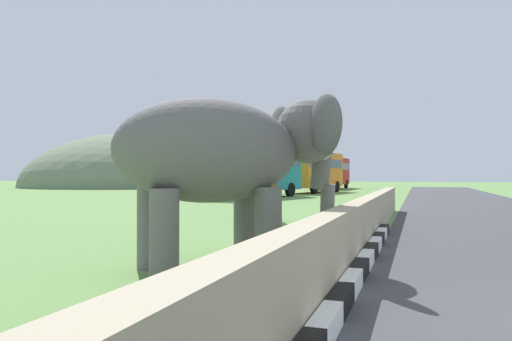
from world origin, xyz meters
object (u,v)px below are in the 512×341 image
(bus_orange, at_px, (313,169))
(cow_near, at_px, (268,195))
(bus_teal, at_px, (256,167))
(bus_red, at_px, (331,170))
(person_handler, at_px, (267,206))
(elephant, at_px, (230,154))

(bus_orange, distance_m, cow_near, 26.08)
(bus_teal, relative_size, bus_orange, 1.05)
(bus_red, bearing_deg, bus_teal, 177.01)
(bus_teal, relative_size, bus_red, 0.88)
(person_handler, xyz_separation_m, bus_red, (44.35, 6.50, 1.16))
(bus_red, bearing_deg, bus_orange, -176.98)
(elephant, distance_m, bus_orange, 34.03)
(person_handler, bearing_deg, bus_orange, 10.37)
(elephant, height_order, cow_near, elephant)
(bus_teal, distance_m, bus_red, 22.63)
(cow_near, bearing_deg, person_handler, -162.86)
(bus_teal, bearing_deg, cow_near, -159.64)
(bus_teal, bearing_deg, bus_red, -2.99)
(person_handler, relative_size, cow_near, 0.89)
(person_handler, relative_size, bus_teal, 0.19)
(elephant, xyz_separation_m, bus_red, (45.91, 6.35, 0.21))
(elephant, height_order, bus_teal, bus_teal)
(cow_near, bearing_deg, bus_orange, 8.68)
(bus_red, bearing_deg, person_handler, -171.66)
(bus_red, bearing_deg, cow_near, -173.15)
(bus_orange, bearing_deg, bus_teal, 169.84)
(elephant, distance_m, cow_near, 8.06)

